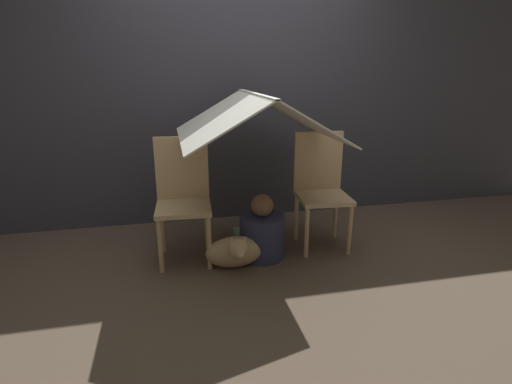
{
  "coord_description": "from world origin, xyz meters",
  "views": [
    {
      "loc": [
        -0.66,
        -2.78,
        1.46
      ],
      "look_at": [
        0.0,
        0.16,
        0.53
      ],
      "focal_mm": 28.0,
      "sensor_mm": 36.0,
      "label": 1
    }
  ],
  "objects": [
    {
      "name": "dog",
      "position": [
        -0.21,
        -0.06,
        0.14
      ],
      "size": [
        0.44,
        0.37,
        0.32
      ],
      "color": "tan",
      "rests_on": "ground_plane"
    },
    {
      "name": "floor_cushion",
      "position": [
        0.05,
        0.34,
        0.05
      ],
      "size": [
        0.38,
        0.31,
        0.1
      ],
      "color": "#7FB27F",
      "rests_on": "ground_plane"
    },
    {
      "name": "chair_right",
      "position": [
        0.58,
        0.24,
        0.52
      ],
      "size": [
        0.45,
        0.45,
        0.96
      ],
      "rotation": [
        0.0,
        0.0,
        -0.08
      ],
      "color": "#D1B27F",
      "rests_on": "ground_plane"
    },
    {
      "name": "person_front",
      "position": [
        0.03,
        0.08,
        0.2
      ],
      "size": [
        0.36,
        0.36,
        0.53
      ],
      "color": "#2D3351",
      "rests_on": "ground_plane"
    },
    {
      "name": "ground_plane",
      "position": [
        0.0,
        0.0,
        0.0
      ],
      "size": [
        8.8,
        8.8,
        0.0
      ],
      "primitive_type": "plane",
      "color": "brown"
    },
    {
      "name": "chair_left",
      "position": [
        -0.56,
        0.24,
        0.52
      ],
      "size": [
        0.44,
        0.44,
        0.96
      ],
      "rotation": [
        0.0,
        0.0,
        -0.06
      ],
      "color": "#D1B27F",
      "rests_on": "ground_plane"
    },
    {
      "name": "sheet_canopy",
      "position": [
        0.0,
        0.16,
        1.12
      ],
      "size": [
        1.14,
        1.2,
        0.33
      ],
      "color": "silver"
    },
    {
      "name": "wall_back",
      "position": [
        0.0,
        1.05,
        1.25
      ],
      "size": [
        7.0,
        0.05,
        2.5
      ],
      "color": "#3D3D47",
      "rests_on": "ground_plane"
    }
  ]
}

